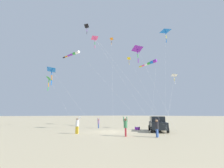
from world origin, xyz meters
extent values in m
plane|color=#C6B58C|center=(0.00, 0.00, 0.00)|extent=(600.00, 600.00, 0.00)
cube|color=black|center=(-3.64, -4.50, 0.75)|extent=(4.18, 4.48, 0.84)
cube|color=black|center=(-3.42, -4.77, 1.51)|extent=(2.91, 3.02, 0.68)
cylinder|color=black|center=(-5.29, -3.98, 0.33)|extent=(0.59, 0.65, 0.66)
cylinder|color=black|center=(-3.87, -2.79, 0.33)|extent=(0.59, 0.65, 0.66)
cylinder|color=black|center=(-3.41, -6.22, 0.33)|extent=(0.59, 0.65, 0.66)
cylinder|color=black|center=(-1.99, -5.03, 0.33)|extent=(0.59, 0.65, 0.66)
cube|color=purple|center=(-0.50, -4.27, 0.18)|extent=(0.60, 0.40, 0.36)
cube|color=white|center=(-0.50, -4.27, 0.39)|extent=(0.62, 0.42, 0.06)
cube|color=gold|center=(0.88, 4.37, 0.40)|extent=(0.34, 0.31, 0.79)
cylinder|color=silver|center=(0.88, 4.37, 1.12)|extent=(0.51, 0.51, 0.65)
sphere|color=#A37551|center=(0.88, 4.37, 1.57)|extent=(0.25, 0.25, 0.25)
cylinder|color=silver|center=(0.85, 4.14, 1.61)|extent=(0.38, 0.32, 0.49)
cylinder|color=silver|center=(0.66, 4.40, 1.61)|extent=(0.38, 0.32, 0.49)
cube|color=#335199|center=(5.07, -1.57, 0.33)|extent=(0.29, 0.23, 0.67)
cylinder|color=#8E6B9E|center=(5.07, -1.57, 0.94)|extent=(0.40, 0.40, 0.55)
sphere|color=#A37551|center=(5.07, -1.57, 1.32)|extent=(0.21, 0.21, 0.21)
cylinder|color=#8E6B9E|center=(5.25, -1.50, 1.36)|extent=(0.34, 0.22, 0.42)
cylinder|color=#8E6B9E|center=(5.14, -1.75, 1.36)|extent=(0.34, 0.22, 0.42)
cube|color=#335199|center=(-6.39, -0.07, 0.38)|extent=(0.21, 0.32, 0.75)
cylinder|color=#232328|center=(-6.39, -0.07, 1.07)|extent=(0.41, 0.41, 0.62)
sphere|color=#A37551|center=(-6.39, -0.07, 1.50)|extent=(0.24, 0.24, 0.24)
cylinder|color=#232328|center=(-6.21, -0.19, 1.54)|extent=(0.17, 0.39, 0.47)
cylinder|color=#232328|center=(-6.51, -0.26, 1.54)|extent=(0.17, 0.39, 0.47)
cube|color=#B72833|center=(-4.04, 1.72, 0.40)|extent=(0.34, 0.33, 0.80)
cylinder|color=#3D7F51|center=(-4.04, 1.72, 1.13)|extent=(0.52, 0.52, 0.66)
sphere|color=brown|center=(-4.04, 1.72, 1.58)|extent=(0.25, 0.25, 0.25)
cylinder|color=#3D7F51|center=(-3.81, 1.73, 1.63)|extent=(0.36, 0.34, 0.50)
cylinder|color=#3D7F51|center=(-4.03, 1.49, 1.63)|extent=(0.36, 0.34, 0.50)
pyramid|color=blue|center=(-0.40, -14.48, 19.41)|extent=(2.08, 1.63, 0.45)
cylinder|color=black|center=(-0.41, -14.46, 19.30)|extent=(0.43, 1.57, 0.35)
cylinder|color=blue|center=(-0.43, -14.50, 18.80)|extent=(0.20, 0.24, 0.84)
cylinder|color=yellow|center=(-0.45, -14.53, 17.97)|extent=(0.20, 0.18, 0.83)
cylinder|color=blue|center=(-0.42, -14.54, 17.15)|extent=(0.26, 0.20, 0.84)
cylinder|color=white|center=(-2.15, -10.13, 9.62)|extent=(3.49, 8.68, 19.23)
pyramid|color=purple|center=(-1.00, -4.34, 12.04)|extent=(1.67, 1.13, 0.76)
cylinder|color=black|center=(-1.01, -4.28, 11.96)|extent=(0.19, 1.10, 0.87)
cylinder|color=purple|center=(-0.98, -4.32, 11.54)|extent=(0.21, 0.22, 0.71)
cylinder|color=green|center=(-0.99, -4.37, 10.84)|extent=(0.22, 0.20, 0.71)
cylinder|color=purple|center=(-0.99, -4.41, 10.15)|extent=(0.21, 0.18, 0.71)
cylinder|color=white|center=(-3.68, -4.21, 5.96)|extent=(5.36, 0.16, 11.91)
pyramid|color=green|center=(14.24, 3.55, 8.94)|extent=(1.90, 1.44, 0.82)
cylinder|color=black|center=(14.26, 3.61, 8.85)|extent=(0.38, 1.18, 0.94)
cylinder|color=green|center=(14.29, 3.63, 8.39)|extent=(0.21, 0.21, 0.77)
cylinder|color=orange|center=(14.29, 3.64, 7.64)|extent=(0.20, 0.20, 0.77)
cylinder|color=green|center=(14.26, 3.66, 6.88)|extent=(0.17, 0.23, 0.77)
cylinder|color=white|center=(7.75, 3.71, 4.40)|extent=(13.04, 0.21, 8.80)
pyramid|color=orange|center=(6.49, -5.51, 17.22)|extent=(1.07, 0.91, 0.30)
cylinder|color=black|center=(6.50, -5.49, 17.16)|extent=(0.33, 0.73, 0.29)
cylinder|color=orange|center=(6.49, -5.48, 16.92)|extent=(0.11, 0.11, 0.42)
cylinder|color=black|center=(6.49, -5.46, 16.51)|extent=(0.10, 0.10, 0.41)
cylinder|color=orange|center=(6.48, -5.44, 16.10)|extent=(0.10, 0.09, 0.41)
cylinder|color=white|center=(3.86, -3.39, 8.57)|extent=(5.29, 4.21, 17.13)
pyramid|color=white|center=(-3.86, -9.67, 8.19)|extent=(1.08, 0.81, 0.39)
cylinder|color=black|center=(-3.85, -9.64, 8.14)|extent=(0.20, 0.77, 0.42)
cylinder|color=white|center=(-3.84, -9.62, 7.88)|extent=(0.12, 0.14, 0.44)
cylinder|color=yellow|center=(-3.84, -9.57, 7.44)|extent=(0.14, 0.15, 0.44)
cylinder|color=white|center=(-3.89, -9.55, 7.01)|extent=(0.12, 0.07, 0.44)
cylinder|color=white|center=(-5.68, -4.52, 4.05)|extent=(3.67, 10.25, 8.11)
pyramid|color=black|center=(7.98, -0.50, 18.77)|extent=(1.36, 1.04, 0.42)
cylinder|color=black|center=(7.98, -0.48, 18.70)|extent=(0.26, 1.01, 0.41)
cylinder|color=black|center=(7.96, -0.50, 18.37)|extent=(0.17, 0.16, 0.56)
cylinder|color=purple|center=(7.95, -0.55, 17.82)|extent=(0.16, 0.17, 0.56)
cylinder|color=black|center=(7.95, -0.56, 17.27)|extent=(0.16, 0.15, 0.56)
cylinder|color=white|center=(0.54, -1.19, 9.33)|extent=(14.90, 1.44, 18.66)
pyramid|color=yellow|center=(6.42, -10.51, 14.27)|extent=(1.18, 0.95, 0.47)
cylinder|color=black|center=(6.43, -10.48, 14.21)|extent=(0.30, 0.75, 0.53)
cylinder|color=yellow|center=(6.43, -10.46, 13.93)|extent=(0.09, 0.11, 0.47)
cylinder|color=orange|center=(6.42, -10.44, 13.47)|extent=(0.13, 0.12, 0.47)
cylinder|color=yellow|center=(6.37, -10.45, 13.01)|extent=(0.15, 0.14, 0.47)
cylinder|color=white|center=(0.43, -7.01, 7.09)|extent=(12.00, 6.96, 14.18)
cylinder|color=white|center=(10.71, -0.23, 14.16)|extent=(0.98, 0.70, 0.55)
cylinder|color=green|center=(11.58, -0.06, 14.17)|extent=(0.97, 0.64, 0.49)
cylinder|color=purple|center=(12.46, 0.11, 14.18)|extent=(0.96, 0.58, 0.43)
cylinder|color=purple|center=(13.33, 0.27, 14.19)|extent=(0.94, 0.52, 0.37)
cylinder|color=orange|center=(14.20, 0.44, 14.20)|extent=(0.93, 0.47, 0.31)
cylinder|color=black|center=(15.07, 0.61, 14.21)|extent=(0.92, 0.41, 0.25)
cylinder|color=white|center=(4.68, -3.16, 7.01)|extent=(11.21, 5.70, 14.02)
pyramid|color=blue|center=(11.08, 4.31, 9.84)|extent=(2.14, 1.59, 0.71)
cylinder|color=black|center=(11.07, 4.36, 9.73)|extent=(0.32, 1.59, 0.71)
cylinder|color=blue|center=(11.03, 4.31, 9.20)|extent=(0.27, 0.29, 0.89)
cylinder|color=orange|center=(11.01, 4.22, 8.33)|extent=(0.23, 0.26, 0.89)
cylinder|color=blue|center=(11.04, 4.20, 7.46)|extent=(0.21, 0.21, 0.88)
cylinder|color=white|center=(7.36, 2.17, 4.83)|extent=(7.41, 4.38, 9.66)
cylinder|color=purple|center=(-0.25, -10.11, 11.64)|extent=(0.74, 0.65, 0.64)
cylinder|color=blue|center=(0.34, -10.03, 11.57)|extent=(0.72, 0.59, 0.58)
cylinder|color=green|center=(0.93, -9.95, 11.49)|extent=(0.71, 0.53, 0.52)
cylinder|color=white|center=(1.52, -9.86, 11.42)|extent=(0.69, 0.46, 0.45)
cylinder|color=#EF4C93|center=(2.11, -9.78, 11.34)|extent=(0.67, 0.40, 0.39)
cylinder|color=yellow|center=(2.71, -9.70, 11.27)|extent=(0.66, 0.34, 0.33)
cylinder|color=white|center=(-2.83, -5.46, 5.77)|extent=(4.56, 9.39, 11.54)
pyramid|color=#EF4C93|center=(3.79, 0.39, 14.19)|extent=(1.32, 0.98, 0.42)
cylinder|color=black|center=(3.78, 0.41, 14.12)|extent=(0.20, 1.00, 0.43)
cylinder|color=#EF4C93|center=(3.80, 0.38, 13.79)|extent=(0.14, 0.17, 0.55)
cylinder|color=green|center=(3.84, 0.32, 13.25)|extent=(0.16, 0.17, 0.55)
cylinder|color=#EF4C93|center=(3.85, 0.29, 12.71)|extent=(0.14, 0.13, 0.54)
cylinder|color=white|center=(0.40, -2.36, 7.04)|extent=(6.78, 5.56, 14.08)
camera|label=1|loc=(-14.73, 12.69, 2.05)|focal=24.05mm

